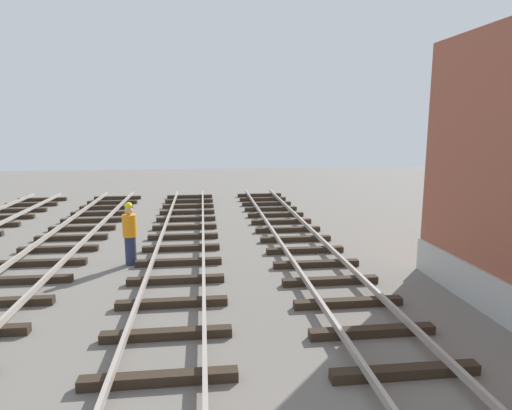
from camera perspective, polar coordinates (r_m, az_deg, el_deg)
name	(u,v)px	position (r m, az deg, el deg)	size (l,w,h in m)	color
track_worker_foreground	(130,234)	(13.44, -15.93, -3.59)	(0.40, 0.40, 1.87)	#262D4C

